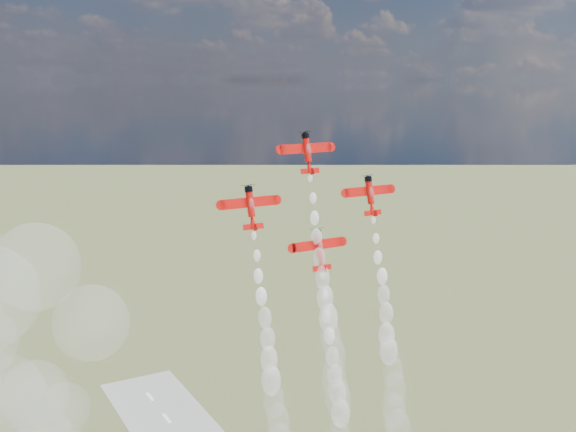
% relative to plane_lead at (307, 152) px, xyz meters
% --- Properties ---
extents(plane_lead, '(12.32, 4.68, 8.65)m').
position_rel_plane_lead_xyz_m(plane_lead, '(0.00, 0.00, 0.00)').
color(plane_lead, red).
rests_on(plane_lead, ground).
extents(plane_left, '(12.32, 4.68, 8.65)m').
position_rel_plane_lead_xyz_m(plane_left, '(-14.51, -2.54, -9.83)').
color(plane_left, red).
rests_on(plane_left, ground).
extents(plane_right, '(12.32, 4.68, 8.65)m').
position_rel_plane_lead_xyz_m(plane_right, '(14.51, -2.54, -9.83)').
color(plane_right, red).
rests_on(plane_right, ground).
extents(plane_slot, '(12.32, 4.68, 8.65)m').
position_rel_plane_lead_xyz_m(plane_slot, '(0.00, -5.08, -19.66)').
color(plane_slot, red).
rests_on(plane_slot, ground).
extents(smoke_trail_lead, '(5.36, 14.44, 47.82)m').
position_rel_plane_lead_xyz_m(smoke_trail_lead, '(0.05, -10.30, -40.28)').
color(smoke_trail_lead, white).
rests_on(smoke_trail_lead, plane_lead).
extents(smoke_trail_left, '(5.58, 14.14, 46.42)m').
position_rel_plane_lead_xyz_m(smoke_trail_left, '(-14.40, -12.77, -49.83)').
color(smoke_trail_left, white).
rests_on(smoke_trail_left, plane_left).
extents(smoke_trail_right, '(5.76, 14.26, 47.33)m').
position_rel_plane_lead_xyz_m(smoke_trail_right, '(14.38, -12.79, -49.99)').
color(smoke_trail_right, white).
rests_on(smoke_trail_right, plane_right).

